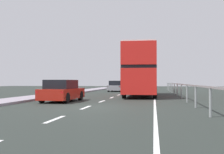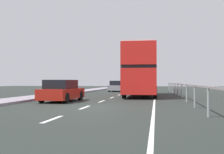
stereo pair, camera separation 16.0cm
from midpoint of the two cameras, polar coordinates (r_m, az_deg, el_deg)
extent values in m
cube|color=#252C28|center=(13.96, -5.43, -6.45)|extent=(75.29, 120.00, 0.10)
cube|color=silver|center=(9.55, -12.38, -8.67)|extent=(0.16, 1.83, 0.01)
cube|color=silver|center=(13.55, -5.88, -6.40)|extent=(0.16, 1.83, 0.01)
cube|color=silver|center=(17.65, -2.39, -5.13)|extent=(0.16, 1.83, 0.01)
cube|color=silver|center=(21.80, -0.23, -4.33)|extent=(0.16, 1.83, 0.01)
cube|color=silver|center=(25.97, 1.24, -3.79)|extent=(0.16, 1.83, 0.01)
cube|color=silver|center=(30.15, 2.30, -3.39)|extent=(0.16, 1.83, 0.01)
cube|color=silver|center=(34.34, 3.09, -3.09)|extent=(0.16, 1.83, 0.01)
cube|color=silver|center=(38.54, 3.72, -2.86)|extent=(0.16, 1.83, 0.01)
cube|color=silver|center=(42.75, 4.22, -2.67)|extent=(0.16, 1.83, 0.01)
cube|color=silver|center=(22.51, 8.73, -4.21)|extent=(0.12, 46.00, 0.01)
cube|color=gray|center=(22.55, 13.74, -1.44)|extent=(0.08, 42.00, 0.08)
cylinder|color=gray|center=(10.43, 19.58, -5.01)|extent=(0.10, 0.10, 1.08)
cylinder|color=gray|center=(13.88, 16.87, -4.00)|extent=(0.10, 0.10, 1.08)
cylinder|color=gray|center=(17.34, 15.25, -3.39)|extent=(0.10, 0.10, 1.08)
cylinder|color=gray|center=(20.82, 14.16, -2.98)|extent=(0.10, 0.10, 1.08)
cylinder|color=gray|center=(24.31, 13.39, -2.68)|extent=(0.10, 0.10, 1.08)
cylinder|color=gray|center=(27.80, 12.82, -2.46)|extent=(0.10, 0.10, 1.08)
cylinder|color=gray|center=(31.29, 12.37, -2.29)|extent=(0.10, 0.10, 1.08)
cylinder|color=gray|center=(34.78, 12.01, -2.16)|extent=(0.10, 0.10, 1.08)
cylinder|color=gray|center=(38.28, 11.72, -2.04)|extent=(0.10, 0.10, 1.08)
cylinder|color=gray|center=(41.77, 11.47, -1.95)|extent=(0.10, 0.10, 1.08)
cube|color=red|center=(24.08, 5.88, -0.92)|extent=(2.69, 10.13, 1.90)
cube|color=black|center=(24.10, 5.88, 1.62)|extent=(2.71, 9.72, 0.24)
cube|color=red|center=(24.16, 5.88, 3.88)|extent=(2.69, 10.13, 1.67)
cube|color=silver|center=(24.25, 5.87, 5.97)|extent=(2.64, 9.92, 0.10)
cube|color=black|center=(29.10, 6.24, -0.74)|extent=(2.28, 0.08, 1.33)
cube|color=yellow|center=(29.20, 6.23, 3.87)|extent=(1.52, 0.06, 0.28)
cylinder|color=black|center=(27.79, 3.74, -2.57)|extent=(0.30, 1.00, 1.00)
cylinder|color=black|center=(27.72, 8.57, -2.57)|extent=(0.30, 1.00, 1.00)
cylinder|color=black|center=(20.73, 2.31, -3.13)|extent=(0.30, 1.00, 1.00)
cylinder|color=black|center=(20.63, 8.80, -3.13)|extent=(0.30, 1.00, 1.00)
cube|color=#9E1C12|center=(17.78, -10.65, -3.46)|extent=(1.92, 4.10, 0.65)
cube|color=black|center=(17.58, -10.89, -1.51)|extent=(1.63, 2.28, 0.56)
cube|color=red|center=(16.29, -15.78, -3.10)|extent=(0.16, 0.07, 0.12)
cube|color=red|center=(15.65, -10.76, -3.21)|extent=(0.16, 0.07, 0.12)
cylinder|color=black|center=(19.30, -11.36, -3.81)|extent=(0.23, 0.65, 0.64)
cylinder|color=black|center=(18.75, -6.90, -3.91)|extent=(0.23, 0.65, 0.64)
cylinder|color=black|center=(16.91, -14.81, -4.20)|extent=(0.23, 0.65, 0.64)
cylinder|color=black|center=(16.28, -9.80, -4.35)|extent=(0.23, 0.65, 0.64)
cube|color=gray|center=(35.08, 0.77, -2.25)|extent=(1.76, 4.20, 0.62)
cube|color=black|center=(34.87, 0.71, -1.27)|extent=(1.53, 2.32, 0.58)
cube|color=red|center=(33.18, -1.07, -2.06)|extent=(0.16, 0.06, 0.12)
cube|color=red|center=(32.93, 1.51, -2.06)|extent=(0.16, 0.06, 0.12)
cylinder|color=black|center=(36.58, -0.10, -2.46)|extent=(0.21, 0.64, 0.64)
cylinder|color=black|center=(36.35, 2.31, -2.47)|extent=(0.21, 0.64, 0.64)
cylinder|color=black|center=(33.85, -0.89, -2.59)|extent=(0.21, 0.64, 0.64)
cylinder|color=black|center=(33.60, 1.71, -2.60)|extent=(0.21, 0.64, 0.64)
camera|label=1|loc=(0.08, -90.23, 0.00)|focal=43.46mm
camera|label=2|loc=(0.08, 89.77, 0.00)|focal=43.46mm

